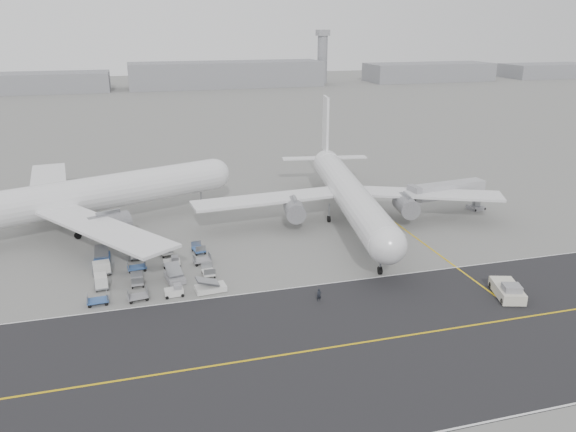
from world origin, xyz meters
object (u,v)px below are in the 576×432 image
object	(u,v)px
ground_crew_a	(319,295)
control_tower	(322,56)
pushback_tug	(508,290)
airliner_a	(70,198)
airliner_b	(348,192)
jet_bridge	(448,192)

from	to	relation	value
ground_crew_a	control_tower	bearing A→B (deg)	68.87
pushback_tug	ground_crew_a	xyz separation A→B (m)	(-24.84, 5.67, -0.08)
airliner_a	pushback_tug	bearing A→B (deg)	-145.91
airliner_a	ground_crew_a	distance (m)	49.65
airliner_b	ground_crew_a	xyz separation A→B (m)	(-15.09, -28.41, -4.86)
control_tower	pushback_tug	size ratio (longest dim) A/B	3.71
airliner_a	jet_bridge	size ratio (longest dim) A/B	3.54
airliner_b	pushback_tug	bearing A→B (deg)	-64.68
pushback_tug	ground_crew_a	distance (m)	25.48
control_tower	jet_bridge	xyz separation A→B (m)	(-58.20, -244.18, -11.81)
control_tower	pushback_tug	distance (m)	286.38
control_tower	airliner_a	size ratio (longest dim) A/B	0.52
control_tower	airliner_b	xyz separation A→B (m)	(-78.44, -243.53, -10.49)
jet_bridge	control_tower	bearing A→B (deg)	69.93
airliner_a	pushback_tug	xyz separation A→B (m)	(58.20, -42.05, -5.29)
control_tower	airliner_b	bearing A→B (deg)	-107.85
jet_bridge	airliner_b	bearing A→B (deg)	171.49
airliner_b	pushback_tug	size ratio (longest dim) A/B	6.85
jet_bridge	ground_crew_a	size ratio (longest dim) A/B	9.47
airliner_b	ground_crew_a	distance (m)	32.53
control_tower	airliner_b	world-z (taller)	control_tower
airliner_b	airliner_a	bearing A→B (deg)	179.99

